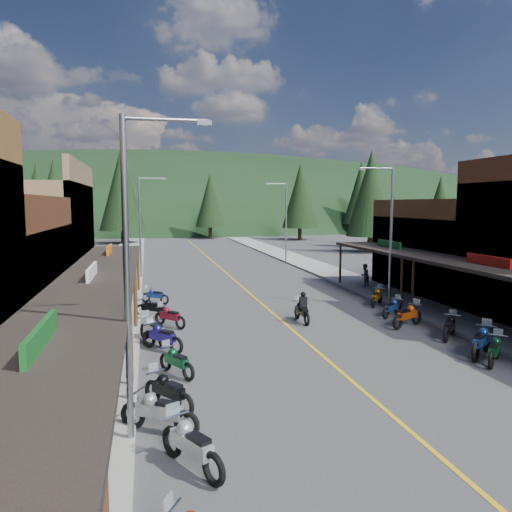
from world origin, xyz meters
TOP-DOWN VIEW (x-y plane):
  - ground at (0.00, 0.00)m, footprint 220.00×220.00m
  - centerline at (0.00, 20.00)m, footprint 0.15×90.00m
  - sidewalk_west at (-8.70, 20.00)m, footprint 3.40×94.00m
  - sidewalk_east at (8.70, 20.00)m, footprint 3.40×94.00m
  - shop_west_3 at (-13.78, 11.30)m, footprint 10.90×10.20m
  - shop_east_3 at (13.75, 11.30)m, footprint 10.90×10.20m
  - streetlight_0 at (-6.95, -6.00)m, footprint 2.16×0.18m
  - streetlight_1 at (-6.95, 22.00)m, footprint 2.16×0.18m
  - streetlight_2 at (6.95, 8.00)m, footprint 2.16×0.18m
  - streetlight_3 at (6.95, 30.00)m, footprint 2.16×0.18m
  - ridge_hill at (0.00, 135.00)m, footprint 310.00×140.00m
  - pine_1 at (-24.00, 70.00)m, footprint 5.88×5.88m
  - pine_2 at (-10.00, 58.00)m, footprint 6.72×6.72m
  - pine_3 at (4.00, 66.00)m, footprint 5.04×5.04m
  - pine_4 at (18.00, 60.00)m, footprint 5.88×5.88m
  - pine_5 at (34.00, 72.00)m, footprint 6.72×6.72m
  - pine_6 at (46.00, 64.00)m, footprint 5.04×5.04m
  - pine_9 at (24.00, 45.00)m, footprint 4.93×4.93m
  - pine_10 at (-18.00, 50.00)m, footprint 5.38×5.38m
  - pine_11 at (20.00, 38.00)m, footprint 5.82×5.82m
  - bike_west_4 at (-5.74, -7.62)m, footprint 1.77×2.35m
  - bike_west_5 at (-6.40, -5.61)m, footprint 2.27×1.79m
  - bike_west_6 at (-6.10, -4.13)m, footprint 1.79×2.11m
  - bike_west_7 at (-5.70, -1.33)m, footprint 1.56×2.00m
  - bike_west_8 at (-6.09, 1.75)m, footprint 2.02×2.16m
  - bike_west_9 at (-6.42, 2.89)m, footprint 1.69×2.33m
  - bike_west_10 at (-5.60, 5.60)m, footprint 1.81×1.98m
  - bike_west_11 at (-6.43, 7.71)m, footprint 2.05×1.82m
  - bike_west_12 at (-6.20, 11.56)m, footprint 1.87×1.59m
  - bike_east_6 at (5.87, -2.58)m, footprint 1.95×1.91m
  - bike_east_7 at (5.99, -1.67)m, footprint 2.29×2.09m
  - bike_east_8 at (6.30, 0.87)m, footprint 1.91×1.94m
  - bike_east_9 at (5.55, 3.17)m, footprint 2.31×1.68m
  - bike_east_10 at (5.88, 5.32)m, footprint 1.92×1.64m
  - bike_east_11 at (6.39, 8.16)m, footprint 1.83×1.98m
  - rider_on_bike at (0.90, 5.21)m, footprint 0.74×2.11m
  - pedestrian_east_b at (8.23, 13.86)m, footprint 0.89×0.77m

SIDE VIEW (x-z plane):
  - ground at x=0.00m, z-range 0.00..0.00m
  - ridge_hill at x=0.00m, z-range -30.00..30.00m
  - centerline at x=0.00m, z-range 0.00..0.01m
  - sidewalk_west at x=-8.70m, z-range 0.00..0.15m
  - sidewalk_east at x=8.70m, z-range 0.00..0.15m
  - bike_west_12 at x=-6.20m, z-range 0.00..1.06m
  - bike_east_10 at x=5.88m, z-range 0.00..1.09m
  - bike_west_7 at x=-5.70m, z-range 0.00..1.11m
  - bike_west_10 at x=-5.60m, z-range 0.00..1.15m
  - bike_east_11 at x=6.39m, z-range 0.00..1.16m
  - bike_east_8 at x=6.30m, z-range 0.00..1.17m
  - bike_east_6 at x=5.87m, z-range 0.00..1.17m
  - bike_west_11 at x=-6.43m, z-range 0.00..1.18m
  - bike_west_6 at x=-6.10m, z-range 0.00..1.20m
  - bike_west_5 at x=-6.40m, z-range 0.00..1.27m
  - bike_west_8 at x=-6.09m, z-range 0.00..1.27m
  - bike_east_9 at x=5.55m, z-range 0.00..1.27m
  - bike_west_9 at x=-6.42m, z-range 0.00..1.28m
  - rider_on_bike at x=0.90m, z-range -0.16..1.44m
  - bike_west_4 at x=-5.74m, z-range 0.00..1.30m
  - bike_east_7 at x=5.99m, z-range 0.00..1.33m
  - pedestrian_east_b at x=8.23m, z-range 0.15..1.74m
  - shop_east_3 at x=13.75m, z-range -0.57..5.63m
  - shop_west_3 at x=-13.78m, z-range -0.58..7.62m
  - streetlight_0 at x=-6.95m, z-range 0.46..8.46m
  - streetlight_1 at x=-6.95m, z-range 0.46..8.46m
  - streetlight_2 at x=6.95m, z-range 0.46..8.46m
  - streetlight_3 at x=6.95m, z-range 0.46..8.46m
  - pine_9 at x=24.00m, z-range 0.98..11.78m
  - pine_3 at x=4.00m, z-range 0.98..11.98m
  - pine_6 at x=46.00m, z-range 0.98..11.98m
  - pine_10 at x=-18.00m, z-range 0.98..12.58m
  - pine_11 at x=20.00m, z-range 0.99..13.39m
  - pine_1 at x=-24.00m, z-range 0.99..13.49m
  - pine_4 at x=18.00m, z-range 0.99..13.49m
  - pine_2 at x=-10.00m, z-range 0.99..14.99m
  - pine_5 at x=34.00m, z-range 0.99..14.99m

